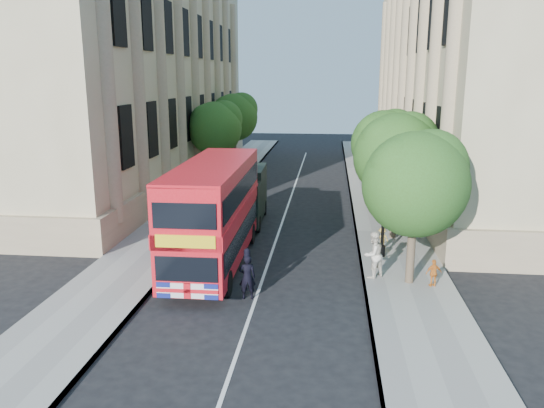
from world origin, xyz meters
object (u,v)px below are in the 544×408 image
(double_decker_bus, at_px, (214,211))
(lamp_post, at_px, (384,205))
(police_constable, at_px, (247,277))
(woman_pedestrian, at_px, (373,255))
(box_van, at_px, (244,197))

(double_decker_bus, bearing_deg, lamp_post, 11.54)
(lamp_post, relative_size, police_constable, 3.07)
(double_decker_bus, distance_m, police_constable, 4.26)
(lamp_post, relative_size, woman_pedestrian, 2.72)
(lamp_post, bearing_deg, box_van, 143.33)
(double_decker_bus, bearing_deg, woman_pedestrian, -9.62)
(double_decker_bus, bearing_deg, box_van, 88.41)
(police_constable, height_order, woman_pedestrian, woman_pedestrian)
(lamp_post, xyz_separation_m, police_constable, (-5.31, -5.00, -1.67))
(lamp_post, bearing_deg, police_constable, -136.72)
(lamp_post, distance_m, double_decker_bus, 7.42)
(double_decker_bus, relative_size, woman_pedestrian, 5.02)
(box_van, relative_size, woman_pedestrian, 2.83)
(lamp_post, xyz_separation_m, double_decker_bus, (-7.26, -1.55, -0.09))
(lamp_post, height_order, woman_pedestrian, lamp_post)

